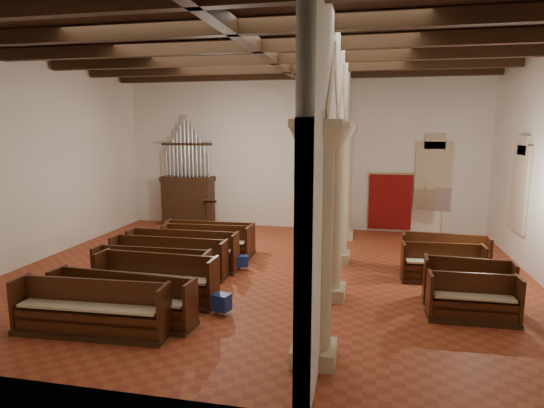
{
  "coord_description": "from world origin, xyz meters",
  "views": [
    {
      "loc": [
        2.58,
        -11.7,
        3.93
      ],
      "look_at": [
        0.03,
        0.5,
        1.85
      ],
      "focal_mm": 30.0,
      "sensor_mm": 36.0,
      "label": 1
    }
  ],
  "objects_px": {
    "nave_pew_0": "(91,317)",
    "processional_banner": "(441,225)",
    "lectern": "(210,216)",
    "pipe_organ": "(188,192)",
    "aisle_pew_0": "(472,305)"
  },
  "relations": [
    {
      "from": "lectern",
      "to": "nave_pew_0",
      "type": "distance_m",
      "value": 9.4
    },
    {
      "from": "nave_pew_0",
      "to": "processional_banner",
      "type": "bearing_deg",
      "value": 44.44
    },
    {
      "from": "nave_pew_0",
      "to": "aisle_pew_0",
      "type": "bearing_deg",
      "value": 14.02
    },
    {
      "from": "processional_banner",
      "to": "aisle_pew_0",
      "type": "xyz_separation_m",
      "value": [
        -0.24,
        -5.93,
        -0.44
      ]
    },
    {
      "from": "aisle_pew_0",
      "to": "lectern",
      "type": "bearing_deg",
      "value": 137.81
    },
    {
      "from": "pipe_organ",
      "to": "aisle_pew_0",
      "type": "relative_size",
      "value": 2.44
    },
    {
      "from": "pipe_organ",
      "to": "lectern",
      "type": "bearing_deg",
      "value": -23.27
    },
    {
      "from": "processional_banner",
      "to": "nave_pew_0",
      "type": "distance_m",
      "value": 11.1
    },
    {
      "from": "processional_banner",
      "to": "nave_pew_0",
      "type": "height_order",
      "value": "processional_banner"
    },
    {
      "from": "lectern",
      "to": "processional_banner",
      "type": "bearing_deg",
      "value": -13.37
    },
    {
      "from": "lectern",
      "to": "aisle_pew_0",
      "type": "relative_size",
      "value": 0.68
    },
    {
      "from": "lectern",
      "to": "processional_banner",
      "type": "distance_m",
      "value": 8.55
    },
    {
      "from": "processional_banner",
      "to": "aisle_pew_0",
      "type": "relative_size",
      "value": 1.2
    },
    {
      "from": "lectern",
      "to": "aisle_pew_0",
      "type": "bearing_deg",
      "value": -46.15
    },
    {
      "from": "pipe_organ",
      "to": "aisle_pew_0",
      "type": "bearing_deg",
      "value": -39.42
    }
  ]
}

